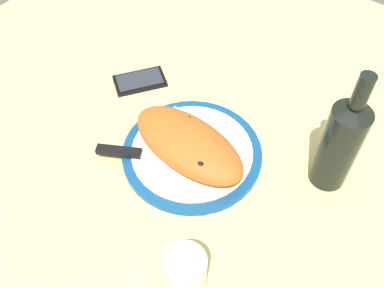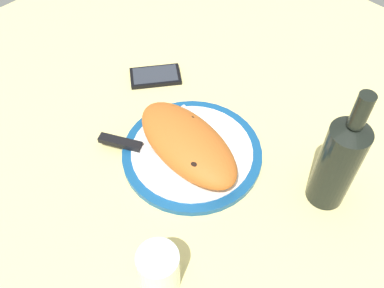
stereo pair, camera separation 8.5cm
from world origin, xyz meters
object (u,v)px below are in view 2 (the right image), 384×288
Objects in this scene: plate at (192,153)px; calzone at (188,144)px; wine_bottle at (339,161)px; knife at (137,147)px; smartphone at (155,76)px; fork at (198,123)px; water_glass at (159,271)px.

calzone reaches higher than plate.
plate is at bearing 24.50° from wine_bottle.
smartphone is (14.28, -17.72, -1.54)cm from knife.
fork is at bearing 10.46° from wine_bottle.
wine_bottle reaches higher than calzone.
calzone is at bearing 153.25° from smartphone.
water_glass is at bearing 73.75° from wine_bottle.
fork is 1.75× the size of water_glass.
fork is (4.23, -7.18, -3.15)cm from calzone.
knife reaches higher than plate.
fork reaches higher than plate.
water_glass reaches higher than knife.
calzone is at bearing 96.70° from plate.
plate is at bearing -137.74° from knife.
water_glass is at bearing 123.99° from fork.
knife is (8.46, 6.26, -2.87)cm from calzone.
water_glass is (-14.65, 20.83, -1.17)cm from calzone.
fork is at bearing 166.97° from smartphone.
smartphone is at bearing -40.82° from water_glass.
calzone reaches higher than knife.
calzone is 1.99× the size of smartphone.
fork is at bearing -107.45° from knife.
wine_bottle reaches higher than smartphone.
water_glass is (-37.38, 32.29, 3.25)cm from smartphone.
water_glass is at bearing 125.11° from calzone.
wine_bottle is at bearing -178.79° from smartphone.
plate is 1.07× the size of wine_bottle.
plate is 24.77cm from smartphone.
water_glass is (-23.11, 14.57, 1.71)cm from knife.
knife is 22.81cm from smartphone.
plate is at bearing -83.30° from calzone.
plate is 1.31× the size of knife.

